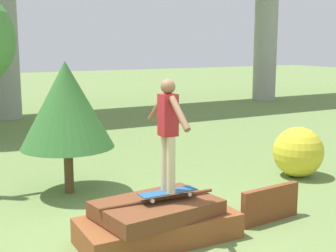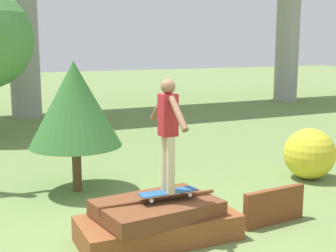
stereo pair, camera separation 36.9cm
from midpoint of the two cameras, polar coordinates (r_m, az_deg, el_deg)
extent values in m
plane|color=olive|center=(6.81, -2.78, -13.74)|extent=(80.00, 80.00, 0.00)
cube|color=brown|center=(6.74, -2.79, -12.35)|extent=(2.24, 1.03, 0.36)
cube|color=brown|center=(6.65, -2.97, -10.00)|extent=(1.81, 1.30, 0.25)
cylinder|color=brown|center=(6.59, -2.82, -8.94)|extent=(1.76, 0.05, 0.05)
cube|color=brown|center=(7.50, 10.96, -9.35)|extent=(1.13, 0.20, 0.56)
cube|color=#23517F|center=(6.56, -1.63, -8.04)|extent=(0.84, 0.24, 0.01)
cylinder|color=silver|center=(6.79, 0.22, -7.88)|extent=(0.05, 0.03, 0.05)
cylinder|color=silver|center=(6.63, 1.04, -8.33)|extent=(0.05, 0.03, 0.05)
cylinder|color=silver|center=(6.54, -4.33, -8.62)|extent=(0.05, 0.03, 0.05)
cylinder|color=silver|center=(6.37, -3.60, -9.12)|extent=(0.05, 0.03, 0.05)
cylinder|color=#C6B78E|center=(6.52, -1.99, -4.48)|extent=(0.12, 0.12, 0.79)
cylinder|color=#C6B78E|center=(6.37, -1.30, -4.81)|extent=(0.12, 0.12, 0.79)
cube|color=maroon|center=(6.31, -1.68, 1.34)|extent=(0.22, 0.21, 0.57)
sphere|color=brown|center=(6.26, -1.70, 4.84)|extent=(0.20, 0.20, 0.20)
cylinder|color=brown|center=(6.58, -2.92, 2.23)|extent=(0.09, 0.47, 0.44)
cylinder|color=brown|center=(6.03, -0.33, 1.52)|extent=(0.09, 0.47, 0.44)
cylinder|color=#9E9E99|center=(18.18, -20.17, 10.83)|extent=(1.10, 1.10, 6.36)
cylinder|color=#9E9E99|center=(23.26, 11.38, 10.94)|extent=(1.10, 1.10, 6.36)
cylinder|color=brown|center=(8.91, -13.17, -5.25)|extent=(0.17, 0.17, 0.87)
cone|color=#336B2D|center=(8.68, -13.49, 2.55)|extent=(1.71, 1.71, 1.57)
sphere|color=gold|center=(10.03, 14.57, -3.09)|extent=(1.04, 1.04, 1.04)
camera|label=1|loc=(0.18, -91.67, -0.30)|focal=50.00mm
camera|label=2|loc=(0.18, 88.33, 0.30)|focal=50.00mm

